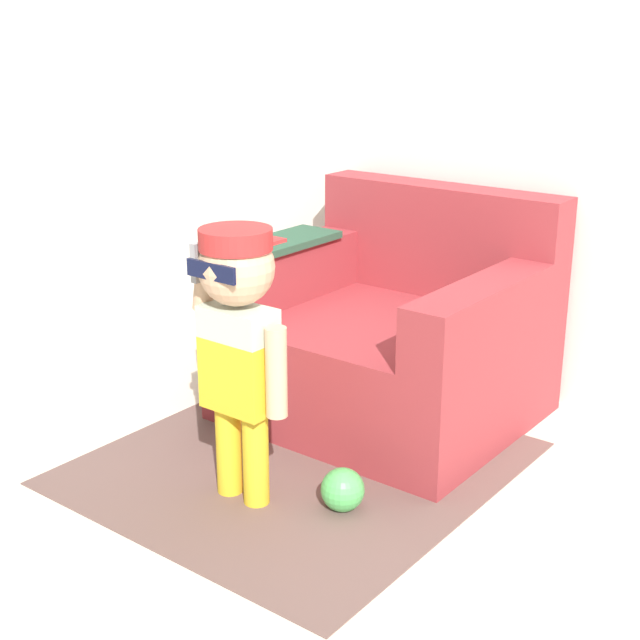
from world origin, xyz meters
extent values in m
plane|color=beige|center=(0.00, 0.00, 0.00)|extent=(10.00, 10.00, 0.00)
cube|color=silver|center=(0.00, 0.76, 1.30)|extent=(10.00, 0.05, 2.60)
cube|color=maroon|center=(-0.08, 0.17, 0.22)|extent=(1.12, 1.01, 0.43)
cube|color=maroon|center=(-0.08, 0.59, 0.67)|extent=(1.12, 0.18, 0.48)
cube|color=maroon|center=(-0.55, 0.08, 0.55)|extent=(0.18, 0.83, 0.24)
cube|color=maroon|center=(0.39, 0.08, 0.55)|extent=(0.18, 0.83, 0.24)
cube|color=#284C38|center=(-0.55, 0.08, 0.69)|extent=(0.22, 0.56, 0.03)
cylinder|color=gold|center=(-0.13, -0.70, 0.17)|extent=(0.09, 0.09, 0.34)
cylinder|color=gold|center=(-0.01, -0.70, 0.17)|extent=(0.09, 0.09, 0.34)
cube|color=gold|center=(-0.07, -0.70, 0.46)|extent=(0.25, 0.14, 0.25)
cube|color=#B7C6B2|center=(-0.07, -0.70, 0.64)|extent=(0.25, 0.14, 0.11)
sphere|color=tan|center=(-0.07, -0.70, 0.82)|extent=(0.25, 0.25, 0.25)
cylinder|color=#B22828|center=(-0.07, -0.70, 0.92)|extent=(0.24, 0.24, 0.07)
cube|color=#B22828|center=(-0.07, -0.59, 0.89)|extent=(0.14, 0.11, 0.01)
cube|color=#0F1433|center=(-0.07, -0.82, 0.84)|extent=(0.20, 0.01, 0.05)
cylinder|color=tan|center=(0.09, -0.70, 0.51)|extent=(0.07, 0.07, 0.30)
cylinder|color=tan|center=(-0.22, -0.70, 0.74)|extent=(0.10, 0.07, 0.18)
cube|color=gray|center=(-0.21, -0.72, 0.82)|extent=(0.02, 0.07, 0.13)
cylinder|color=beige|center=(-1.03, 0.33, 0.01)|extent=(0.27, 0.27, 0.02)
cylinder|color=beige|center=(-1.03, 0.33, 0.26)|extent=(0.07, 0.07, 0.52)
cylinder|color=beige|center=(-1.03, 0.33, 0.52)|extent=(0.42, 0.42, 0.02)
cube|color=brown|center=(-0.07, -0.39, 0.00)|extent=(1.37, 1.46, 0.01)
sphere|color=#4CB256|center=(0.25, -0.56, 0.07)|extent=(0.15, 0.15, 0.15)
camera|label=1|loc=(1.81, -2.70, 1.56)|focal=50.00mm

